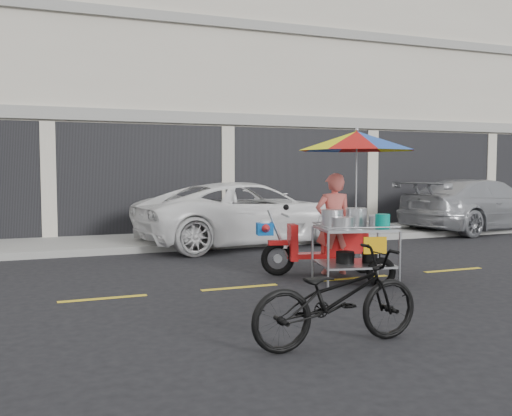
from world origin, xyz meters
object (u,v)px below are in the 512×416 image
object	(u,v)px
near_bicycle	(337,297)
food_vendor_rig	(347,185)
silver_pickup	(480,205)
white_pickup	(249,213)

from	to	relation	value
near_bicycle	food_vendor_rig	bearing A→B (deg)	-33.40
near_bicycle	food_vendor_rig	size ratio (longest dim) A/B	0.77
silver_pickup	near_bicycle	xyz separation A→B (m)	(-8.98, -7.70, -0.25)
white_pickup	food_vendor_rig	bearing A→B (deg)	172.60
silver_pickup	near_bicycle	world-z (taller)	silver_pickup
white_pickup	food_vendor_rig	world-z (taller)	food_vendor_rig
white_pickup	near_bicycle	xyz separation A→B (m)	(-1.89, -7.46, -0.24)
white_pickup	silver_pickup	distance (m)	7.09
white_pickup	silver_pickup	xyz separation A→B (m)	(7.08, 0.24, 0.01)
silver_pickup	food_vendor_rig	world-z (taller)	food_vendor_rig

